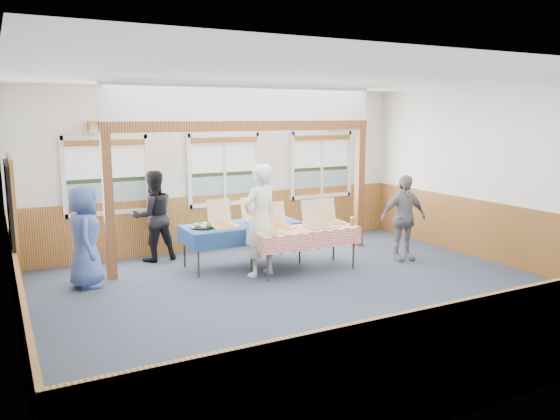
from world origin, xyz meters
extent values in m
plane|color=#2A3544|center=(0.00, 0.00, 0.00)|extent=(8.00, 8.00, 0.00)
plane|color=white|center=(0.00, 0.00, 3.20)|extent=(8.00, 8.00, 0.00)
plane|color=silver|center=(0.00, 3.50, 1.60)|extent=(8.00, 0.00, 8.00)
plane|color=silver|center=(0.00, -3.50, 1.60)|extent=(8.00, 0.00, 8.00)
plane|color=silver|center=(-4.00, 0.00, 1.60)|extent=(0.00, 8.00, 8.00)
plane|color=silver|center=(4.00, 0.00, 1.60)|extent=(0.00, 8.00, 8.00)
cube|color=brown|center=(0.00, 3.48, 0.55)|extent=(7.98, 0.05, 1.10)
cube|color=brown|center=(0.00, -3.48, 0.55)|extent=(7.98, 0.05, 1.10)
cube|color=brown|center=(-3.98, 0.00, 0.55)|extent=(0.05, 6.98, 1.10)
cube|color=brown|center=(3.98, 0.00, 0.55)|extent=(0.05, 6.98, 1.10)
cube|color=#2E2E2E|center=(-3.96, 0.90, 1.05)|extent=(0.06, 1.30, 2.10)
cube|color=white|center=(-2.30, 3.44, 0.91)|extent=(1.52, 0.05, 0.08)
cube|color=white|center=(-2.30, 3.44, 2.29)|extent=(1.52, 0.05, 0.08)
cube|color=white|center=(-3.04, 3.44, 1.60)|extent=(0.08, 0.05, 1.46)
cube|color=white|center=(-1.56, 3.44, 1.60)|extent=(0.08, 0.05, 1.46)
cube|color=white|center=(-2.30, 3.44, 1.60)|extent=(0.05, 0.05, 1.30)
cube|color=gray|center=(-2.30, 3.48, 1.21)|extent=(1.40, 0.02, 0.52)
cube|color=#1D3118|center=(-2.30, 3.48, 1.51)|extent=(1.40, 0.02, 0.08)
cube|color=silver|center=(-2.30, 3.48, 1.90)|extent=(1.40, 0.02, 0.70)
cube|color=brown|center=(-2.30, 3.42, 2.19)|extent=(1.40, 0.07, 0.10)
cube|color=white|center=(0.00, 3.44, 0.91)|extent=(1.52, 0.05, 0.08)
cube|color=white|center=(0.00, 3.44, 2.29)|extent=(1.52, 0.05, 0.08)
cube|color=white|center=(-0.74, 3.44, 1.60)|extent=(0.08, 0.05, 1.46)
cube|color=white|center=(0.74, 3.44, 1.60)|extent=(0.08, 0.05, 1.46)
cube|color=white|center=(0.00, 3.44, 1.60)|extent=(0.05, 0.05, 1.30)
cube|color=gray|center=(0.00, 3.48, 1.21)|extent=(1.40, 0.02, 0.52)
cube|color=#1D3118|center=(0.00, 3.48, 1.51)|extent=(1.40, 0.02, 0.08)
cube|color=silver|center=(0.00, 3.48, 1.90)|extent=(1.40, 0.02, 0.70)
cube|color=brown|center=(0.00, 3.42, 2.19)|extent=(1.40, 0.07, 0.10)
cube|color=white|center=(2.30, 3.44, 0.91)|extent=(1.52, 0.05, 0.08)
cube|color=white|center=(2.30, 3.44, 2.29)|extent=(1.52, 0.05, 0.08)
cube|color=white|center=(1.56, 3.44, 1.60)|extent=(0.08, 0.05, 1.46)
cube|color=white|center=(3.04, 3.44, 1.60)|extent=(0.08, 0.05, 1.46)
cube|color=white|center=(2.30, 3.44, 1.60)|extent=(0.05, 0.05, 1.30)
cube|color=gray|center=(2.30, 3.48, 1.21)|extent=(1.40, 0.02, 0.52)
cube|color=#1D3118|center=(2.30, 3.48, 1.51)|extent=(1.40, 0.02, 0.08)
cube|color=silver|center=(2.30, 3.48, 1.90)|extent=(1.40, 0.02, 0.70)
cube|color=brown|center=(2.30, 3.42, 2.19)|extent=(1.40, 0.07, 0.10)
cube|color=#572413|center=(-2.50, 2.30, 1.20)|extent=(0.15, 0.15, 2.40)
cube|color=#572413|center=(2.50, 2.30, 1.20)|extent=(0.15, 0.15, 2.40)
cube|color=#572413|center=(0.00, 2.30, 2.49)|extent=(5.15, 0.18, 0.18)
cylinder|color=#2E2E2E|center=(-1.22, 1.66, 0.36)|extent=(0.04, 0.04, 0.73)
cylinder|color=#2E2E2E|center=(-1.22, 2.39, 0.36)|extent=(0.04, 0.04, 0.73)
cylinder|color=#2E2E2E|center=(0.72, 1.66, 0.36)|extent=(0.04, 0.04, 0.73)
cylinder|color=#2E2E2E|center=(0.72, 2.39, 0.36)|extent=(0.04, 0.04, 0.73)
cube|color=#2E2E2E|center=(-0.25, 2.03, 0.73)|extent=(2.18, 1.21, 0.03)
cube|color=navy|center=(-0.25, 2.03, 0.75)|extent=(2.25, 1.28, 0.01)
cube|color=navy|center=(-0.25, 1.57, 0.61)|extent=(2.09, 0.38, 0.28)
cube|color=navy|center=(-0.25, 2.48, 0.61)|extent=(2.09, 0.38, 0.28)
cylinder|color=#2E2E2E|center=(-0.29, 0.93, 0.36)|extent=(0.04, 0.04, 0.73)
cylinder|color=#2E2E2E|center=(-0.29, 1.56, 0.36)|extent=(0.04, 0.04, 0.73)
cylinder|color=#2E2E2E|center=(1.40, 0.93, 0.36)|extent=(0.04, 0.04, 0.73)
cylinder|color=#2E2E2E|center=(1.40, 1.56, 0.36)|extent=(0.04, 0.04, 0.73)
cube|color=#2E2E2E|center=(0.56, 1.24, 0.73)|extent=(1.95, 1.23, 0.03)
cube|color=red|center=(0.56, 1.24, 0.75)|extent=(2.03, 1.30, 0.01)
cube|color=red|center=(0.56, 0.84, 0.61)|extent=(1.80, 0.53, 0.28)
cube|color=red|center=(0.56, 1.65, 0.61)|extent=(1.80, 0.53, 0.28)
cube|color=beige|center=(-0.65, 1.88, 0.78)|extent=(0.43, 0.43, 0.05)
cylinder|color=#CB6A2F|center=(-0.65, 1.88, 0.81)|extent=(0.38, 0.38, 0.01)
cube|color=beige|center=(-0.65, 2.13, 1.01)|extent=(0.43, 0.11, 0.42)
cube|color=beige|center=(0.10, 2.15, 0.78)|extent=(0.44, 0.44, 0.04)
cylinder|color=tan|center=(0.10, 2.15, 0.81)|extent=(0.39, 0.39, 0.01)
cube|color=beige|center=(0.07, 2.38, 0.99)|extent=(0.40, 0.15, 0.38)
cube|color=beige|center=(-0.19, 1.10, 0.78)|extent=(0.47, 0.47, 0.05)
cylinder|color=gold|center=(-0.19, 1.10, 0.81)|extent=(0.41, 0.41, 0.01)
cube|color=beige|center=(-0.16, 1.36, 1.01)|extent=(0.43, 0.15, 0.42)
cube|color=beige|center=(0.21, 1.39, 0.78)|extent=(0.40, 0.40, 0.04)
cylinder|color=#CB6A2F|center=(0.21, 1.39, 0.81)|extent=(0.35, 0.35, 0.01)
cube|color=beige|center=(0.20, 1.63, 0.99)|extent=(0.39, 0.10, 0.38)
cube|color=beige|center=(0.81, 1.12, 0.78)|extent=(0.43, 0.43, 0.05)
cylinder|color=gold|center=(0.81, 1.12, 0.81)|extent=(0.38, 0.38, 0.01)
cube|color=beige|center=(0.82, 1.38, 1.01)|extent=(0.42, 0.11, 0.41)
cube|color=beige|center=(1.21, 1.34, 0.78)|extent=(0.41, 0.41, 0.04)
cylinder|color=tan|center=(1.21, 1.34, 0.81)|extent=(0.36, 0.36, 0.01)
cube|color=beige|center=(1.22, 1.58, 0.99)|extent=(0.39, 0.11, 0.38)
cylinder|color=black|center=(-1.00, 2.03, 0.77)|extent=(0.41, 0.41, 0.03)
cylinder|color=silver|center=(-1.00, 2.03, 0.80)|extent=(0.09, 0.09, 0.04)
sphere|color=#286A2A|center=(-0.88, 2.03, 0.80)|extent=(0.09, 0.09, 0.09)
sphere|color=beige|center=(-0.92, 2.11, 0.80)|extent=(0.09, 0.09, 0.09)
sphere|color=#286A2A|center=(-1.02, 2.14, 0.80)|extent=(0.09, 0.09, 0.09)
sphere|color=beige|center=(-1.10, 2.07, 0.80)|extent=(0.09, 0.09, 0.09)
sphere|color=#286A2A|center=(-1.10, 1.98, 0.80)|extent=(0.09, 0.09, 0.09)
sphere|color=beige|center=(-1.02, 1.91, 0.80)|extent=(0.09, 0.09, 0.09)
sphere|color=#286A2A|center=(-0.92, 1.94, 0.80)|extent=(0.09, 0.09, 0.09)
cylinder|color=#985B19|center=(1.41, 0.99, 0.83)|extent=(0.07, 0.07, 0.15)
imported|color=silver|center=(-0.25, 1.30, 0.95)|extent=(0.79, 0.64, 1.90)
imported|color=black|center=(-1.56, 3.10, 0.84)|extent=(0.88, 0.71, 1.69)
imported|color=#3E579B|center=(-2.93, 2.04, 0.81)|extent=(0.62, 0.86, 1.63)
imported|color=slate|center=(2.55, 0.98, 0.80)|extent=(0.98, 0.52, 1.60)
camera|label=1|loc=(-4.11, -6.74, 2.68)|focal=35.00mm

